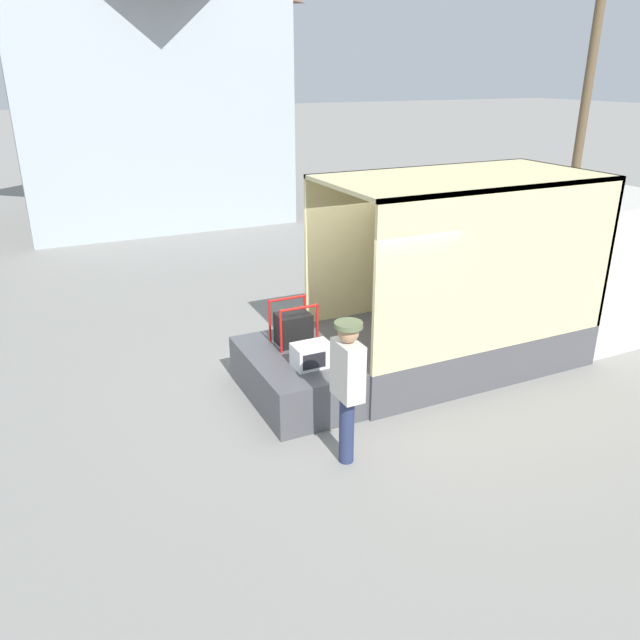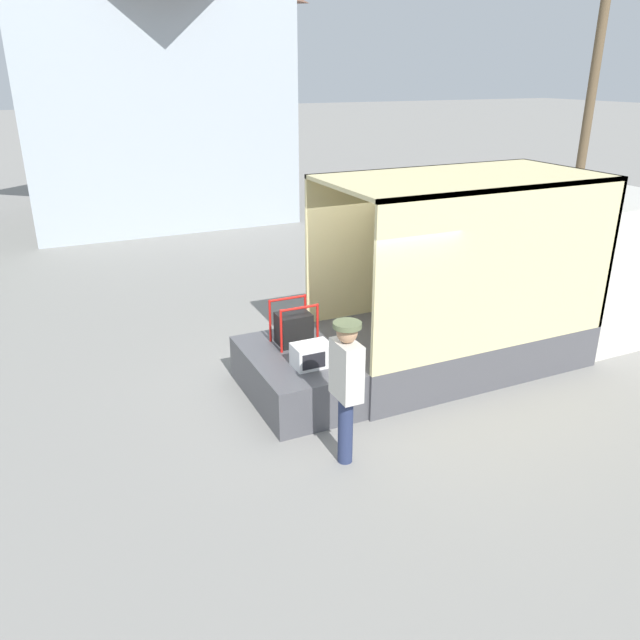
# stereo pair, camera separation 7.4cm
# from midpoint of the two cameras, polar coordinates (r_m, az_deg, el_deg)

# --- Properties ---
(ground_plane) EXTENTS (160.00, 160.00, 0.00)m
(ground_plane) POSITION_cam_midpoint_polar(r_m,az_deg,el_deg) (9.34, 1.15, -6.22)
(ground_plane) COLOR gray
(box_truck) EXTENTS (6.30, 2.14, 2.99)m
(box_truck) POSITION_cam_midpoint_polar(r_m,az_deg,el_deg) (11.09, 19.43, 2.94)
(box_truck) COLOR silver
(box_truck) RESTS_ON ground
(tailgate_deck) EXTENTS (1.28, 2.03, 0.67)m
(tailgate_deck) POSITION_cam_midpoint_polar(r_m,az_deg,el_deg) (8.94, -2.53, -5.15)
(tailgate_deck) COLOR #4C4C51
(tailgate_deck) RESTS_ON ground
(microwave) EXTENTS (0.51, 0.37, 0.32)m
(microwave) POSITION_cam_midpoint_polar(r_m,az_deg,el_deg) (8.41, -0.99, -3.23)
(microwave) COLOR white
(microwave) RESTS_ON tailgate_deck
(portable_generator) EXTENTS (0.60, 0.47, 0.65)m
(portable_generator) POSITION_cam_midpoint_polar(r_m,az_deg,el_deg) (9.07, -2.59, -0.72)
(portable_generator) COLOR black
(portable_generator) RESTS_ON tailgate_deck
(worker_person) EXTENTS (0.32, 0.44, 1.81)m
(worker_person) POSITION_cam_midpoint_polar(r_m,az_deg,el_deg) (7.17, 2.24, -5.31)
(worker_person) COLOR navy
(worker_person) RESTS_ON ground
(house_backdrop) EXTENTS (7.90, 6.75, 8.70)m
(house_backdrop) POSITION_cam_midpoint_polar(r_m,az_deg,el_deg) (21.18, -16.33, 21.15)
(house_backdrop) COLOR #A8B2BC
(house_backdrop) RESTS_ON ground
(utility_pole) EXTENTS (1.80, 0.28, 8.97)m
(utility_pole) POSITION_cam_midpoint_polar(r_m,az_deg,el_deg) (21.38, 23.49, 20.88)
(utility_pole) COLOR brown
(utility_pole) RESTS_ON ground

